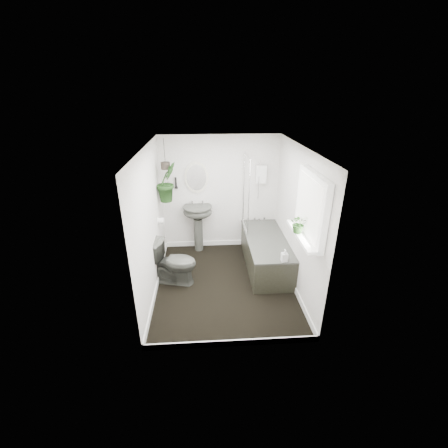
{
  "coord_description": "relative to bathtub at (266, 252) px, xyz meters",
  "views": [
    {
      "loc": [
        -0.3,
        -4.27,
        3.05
      ],
      "look_at": [
        0.0,
        0.15,
        1.05
      ],
      "focal_mm": 24.0,
      "sensor_mm": 36.0,
      "label": 1
    }
  ],
  "objects": [
    {
      "name": "hanging_plant",
      "position": [
        -1.77,
        0.45,
        1.25
      ],
      "size": [
        0.5,
        0.5,
        0.71
      ],
      "primitive_type": "imported",
      "rotation": [
        0.0,
        0.0,
        0.75
      ],
      "color": "black",
      "rests_on": "ceiling"
    },
    {
      "name": "oval_mirror",
      "position": [
        -1.25,
        0.87,
        1.21
      ],
      "size": [
        0.46,
        0.03,
        0.62
      ],
      "primitive_type": "ellipsoid",
      "color": "beige",
      "rests_on": "wall_back"
    },
    {
      "name": "shower_box",
      "position": [
        0.0,
        0.84,
        1.26
      ],
      "size": [
        0.2,
        0.1,
        0.35
      ],
      "primitive_type": "cube",
      "color": "white",
      "rests_on": "wall_back"
    },
    {
      "name": "wall_left",
      "position": [
        -1.96,
        -0.5,
        0.86
      ],
      "size": [
        0.02,
        2.8,
        2.3
      ],
      "primitive_type": "cube",
      "color": "white",
      "rests_on": "ground"
    },
    {
      "name": "sill_plant",
      "position": [
        0.17,
        -1.14,
        1.09
      ],
      "size": [
        0.28,
        0.26,
        0.27
      ],
      "primitive_type": "imported",
      "rotation": [
        0.0,
        0.0,
        -0.23
      ],
      "color": "black",
      "rests_on": "window_sill"
    },
    {
      "name": "soap_bottle",
      "position": [
        0.12,
        -0.79,
        0.39
      ],
      "size": [
        0.1,
        0.1,
        0.21
      ],
      "primitive_type": "imported",
      "rotation": [
        0.0,
        0.0,
        0.08
      ],
      "color": "#322F2F",
      "rests_on": "bathtub"
    },
    {
      "name": "bath_screen",
      "position": [
        -0.33,
        0.49,
        0.99
      ],
      "size": [
        0.04,
        0.72,
        1.4
      ],
      "primitive_type": null,
      "color": "silver",
      "rests_on": "bathtub"
    },
    {
      "name": "window_sill",
      "position": [
        0.22,
        -1.2,
        0.94
      ],
      "size": [
        0.18,
        1.0,
        0.04
      ],
      "primitive_type": "cube",
      "color": "white",
      "rests_on": "wall_right"
    },
    {
      "name": "toilet_roll_holder",
      "position": [
        -1.9,
        0.2,
        0.61
      ],
      "size": [
        0.11,
        0.11,
        0.11
      ],
      "primitive_type": "cylinder",
      "rotation": [
        0.0,
        1.57,
        0.0
      ],
      "color": "white",
      "rests_on": "wall_left"
    },
    {
      "name": "window_recess",
      "position": [
        0.29,
        -1.2,
        1.36
      ],
      "size": [
        0.08,
        1.0,
        0.9
      ],
      "primitive_type": "cube",
      "color": "white",
      "rests_on": "wall_right"
    },
    {
      "name": "toilet",
      "position": [
        -1.65,
        -0.38,
        0.1
      ],
      "size": [
        0.84,
        0.6,
        0.77
      ],
      "primitive_type": "imported",
      "rotation": [
        0.0,
        0.0,
        1.34
      ],
      "color": "#393B36",
      "rests_on": "floor"
    },
    {
      "name": "bathtub",
      "position": [
        0.0,
        0.0,
        0.0
      ],
      "size": [
        0.72,
        1.72,
        0.58
      ],
      "primitive_type": null,
      "color": "#393B36",
      "rests_on": "floor"
    },
    {
      "name": "wall_front",
      "position": [
        -0.8,
        -1.91,
        0.86
      ],
      "size": [
        2.3,
        0.02,
        2.3
      ],
      "primitive_type": "cube",
      "color": "white",
      "rests_on": "ground"
    },
    {
      "name": "wall_right",
      "position": [
        0.36,
        -0.5,
        0.86
      ],
      "size": [
        0.02,
        2.8,
        2.3
      ],
      "primitive_type": "cube",
      "color": "white",
      "rests_on": "ground"
    },
    {
      "name": "skirting",
      "position": [
        -0.8,
        -0.5,
        -0.24
      ],
      "size": [
        2.3,
        2.8,
        0.1
      ],
      "primitive_type": "cube",
      "color": "white",
      "rests_on": "floor"
    },
    {
      "name": "window_blinds",
      "position": [
        0.24,
        -1.2,
        1.36
      ],
      "size": [
        0.01,
        0.86,
        0.76
      ],
      "primitive_type": "cube",
      "color": "white",
      "rests_on": "wall_right"
    },
    {
      "name": "hanging_pot",
      "position": [
        -1.77,
        0.45,
        1.55
      ],
      "size": [
        0.16,
        0.16,
        0.12
      ],
      "primitive_type": "cylinder",
      "color": "#2B241E",
      "rests_on": "ceiling"
    },
    {
      "name": "ceiling",
      "position": [
        -0.8,
        -0.5,
        2.02
      ],
      "size": [
        2.3,
        2.8,
        0.02
      ],
      "primitive_type": "cube",
      "color": "white",
      "rests_on": "ground"
    },
    {
      "name": "wall_back",
      "position": [
        -0.8,
        0.91,
        0.86
      ],
      "size": [
        2.3,
        0.02,
        2.3
      ],
      "primitive_type": "cube",
      "color": "white",
      "rests_on": "ground"
    },
    {
      "name": "floor",
      "position": [
        -0.8,
        -0.5,
        -0.3
      ],
      "size": [
        2.3,
        2.8,
        0.02
      ],
      "primitive_type": "cube",
      "color": "black",
      "rests_on": "ground"
    },
    {
      "name": "pedestal_sink",
      "position": [
        -1.25,
        0.73,
        0.19
      ],
      "size": [
        0.66,
        0.6,
        0.97
      ],
      "primitive_type": null,
      "rotation": [
        0.0,
        0.0,
        -0.22
      ],
      "color": "#393B36",
      "rests_on": "floor"
    },
    {
      "name": "wall_sconce",
      "position": [
        -1.65,
        0.86,
        1.11
      ],
      "size": [
        0.04,
        0.04,
        0.22
      ],
      "primitive_type": "cylinder",
      "color": "black",
      "rests_on": "wall_back"
    }
  ]
}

